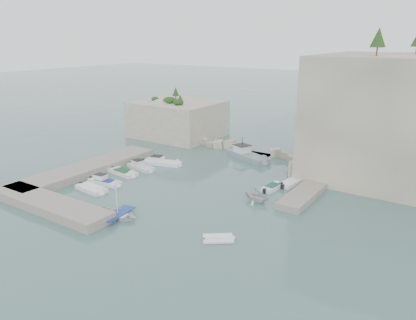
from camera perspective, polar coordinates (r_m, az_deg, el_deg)
The scene contains 22 objects.
ground at distance 52.45m, azimuth -3.66°, elevation -4.73°, with size 400.00×400.00×0.00m, color #496E6B.
cliff_east at distance 62.91m, azimuth 27.13°, elevation 5.16°, with size 26.00×22.00×17.00m, color beige.
cliff_terrace at distance 61.74m, azimuth 16.44°, elevation -0.81°, with size 8.00×10.00×2.50m, color beige.
outcrop_west at distance 82.31m, azimuth -4.25°, elevation 5.79°, with size 16.00×14.00×7.00m, color beige.
quay_west at distance 62.90m, azimuth -16.66°, elevation -1.17°, with size 5.00×24.00×1.10m, color #9E9689.
quay_south at distance 51.16m, azimuth -21.43°, elevation -5.84°, with size 18.00×4.00×1.10m, color #9E9689.
ledge_east at distance 54.64m, azimuth 14.28°, elevation -3.88°, with size 3.00×16.00×0.80m, color #9E9689.
breakwater at distance 70.48m, azimuth 6.57°, elevation 1.49°, with size 28.00×3.00×1.40m, color beige.
motorboat_a at distance 64.56m, azimuth -6.49°, elevation -0.60°, with size 6.70×1.99×1.40m, color white, non-canonical shape.
motorboat_b at distance 62.72m, azimuth -9.39°, elevation -1.25°, with size 5.43×1.78×1.40m, color silver, non-canonical shape.
motorboat_c at distance 60.92m, azimuth -11.87°, elevation -1.94°, with size 5.35×1.95×0.70m, color white, non-canonical shape.
motorboat_d at distance 57.41m, azimuth -14.30°, elevation -3.29°, with size 5.31×1.58×1.40m, color white, non-canonical shape.
motorboat_e at distance 55.44m, azimuth -16.05°, elevation -4.16°, with size 5.01×2.05×0.70m, color white, non-canonical shape.
rowboat at distance 46.77m, azimuth -12.56°, elevation -7.91°, with size 3.57×5.00×1.04m, color white.
inflatable_dinghy at distance 40.97m, azimuth 1.42°, elevation -11.21°, with size 3.27×1.58×0.44m, color white, non-canonical shape.
tender_east_a at distance 50.27m, azimuth 6.85°, elevation -5.81°, with size 2.96×3.43×1.81m, color silver.
tender_east_b at distance 54.45m, azimuth 9.03°, elevation -4.08°, with size 4.10×1.40×0.70m, color white, non-canonical shape.
tender_east_c at distance 56.75m, azimuth 11.68°, elevation -3.35°, with size 5.07×1.64×0.70m, color white, non-canonical shape.
tender_east_d at distance 59.32m, azimuth 12.73°, elevation -2.52°, with size 1.47×3.92×1.51m, color white.
work_boat at distance 67.26m, azimuth 5.67°, elevation 0.14°, with size 8.98×2.65×2.20m, color slate, non-canonical shape.
rowboat_mast at distance 45.75m, azimuth -12.77°, elevation -4.92°, with size 0.10×0.10×4.20m, color white.
vegetation at distance 64.14m, azimuth 23.77°, elevation 14.31°, with size 53.48×13.88×13.40m.
Camera 1 is at (29.80, -38.60, 19.31)m, focal length 35.00 mm.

